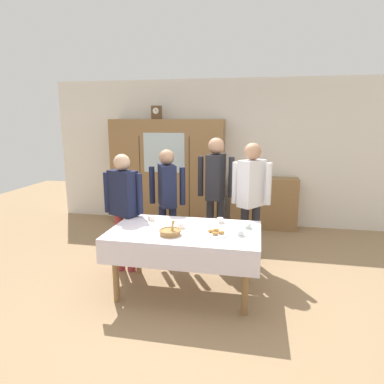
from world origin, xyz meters
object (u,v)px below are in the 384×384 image
Objects in this scene: mantel_clock at (157,112)px; tea_cup_mid_left at (248,226)px; dining_table at (184,239)px; spoon_mid_right at (247,242)px; person_behind_table_right at (216,185)px; person_by_cabinet at (124,202)px; tea_cup_near_left at (220,221)px; tea_cup_center at (181,226)px; pastry_plate at (216,233)px; person_near_right_end at (167,194)px; tea_cup_back_edge at (240,233)px; person_behind_table_left at (251,192)px; bookshelf_low at (264,203)px; spoon_near_left at (142,234)px; wall_cabinet at (168,173)px; bread_basket at (170,232)px; tea_cup_near_right at (151,218)px; book_stack at (265,176)px.

mantel_clock reaches higher than tea_cup_mid_left.
dining_table is 14.16× the size of spoon_mid_right.
person_by_cabinet is (-1.09, -0.79, -0.12)m from person_behind_table_right.
tea_cup_center is (-0.42, -0.29, -0.00)m from tea_cup_near_left.
tea_cup_near_left is at bearing 90.24° from pastry_plate.
spoon_mid_right is 1.66m from person_near_right_end.
tea_cup_back_edge is 0.69m from tea_cup_center.
tea_cup_mid_left is at bearing -7.51° from person_by_cabinet.
person_behind_table_right is at bearing 101.18° from tea_cup_near_left.
spoon_mid_right is at bearing -17.59° from dining_table.
person_near_right_end reaches higher than tea_cup_mid_left.
bookshelf_low is at bearing 83.13° from person_behind_table_left.
pastry_plate is at bearing -61.19° from mantel_clock.
tea_cup_mid_left is at bearing 91.71° from spoon_mid_right.
spoon_near_left is 0.08× the size of person_by_cabinet.
dining_table is at bearing -50.73° from tea_cup_center.
pastry_plate is at bearing 153.59° from spoon_mid_right.
spoon_mid_right is (0.70, -0.22, 0.11)m from dining_table.
tea_cup_near_left is 0.97m from spoon_near_left.
tea_cup_center is at bearing -145.50° from tea_cup_near_left.
wall_cabinet is 2.85m from spoon_near_left.
tea_cup_mid_left is 0.78m from person_behind_table_left.
person_near_right_end is at bearing 147.58° from tea_cup_mid_left.
tea_cup_near_left is (-0.54, -2.28, 0.32)m from bookshelf_low.
person_near_right_end reaches higher than person_by_cabinet.
wall_cabinet reaches higher than person_behind_table_left.
bread_basket reaches higher than pastry_plate.
tea_cup_near_right reaches higher than dining_table.
pastry_plate is 0.80m from spoon_near_left.
bread_basket is (0.37, -0.46, 0.01)m from tea_cup_near_right.
pastry_plate is (0.48, 0.12, -0.02)m from bread_basket.
tea_cup_near_left is at bearing 47.99° from bread_basket.
mantel_clock is at bearing 103.47° from spoon_near_left.
tea_cup_near_left is 0.91m from person_behind_table_right.
person_behind_table_left is (-0.20, -1.67, 0.05)m from book_stack.
spoon_near_left is at bearing -153.37° from dining_table.
spoon_near_left is 0.07× the size of person_behind_table_left.
tea_cup_near_right is at bearing 176.86° from tea_cup_mid_left.
tea_cup_center is at bearing -168.83° from tea_cup_mid_left.
tea_cup_near_left is at bearing -78.82° from person_behind_table_right.
tea_cup_near_right is at bearing -75.26° from mantel_clock.
tea_cup_mid_left is at bearing -63.30° from person_behind_table_right.
person_behind_table_left is 0.57m from person_behind_table_right.
person_near_right_end reaches higher than tea_cup_center.
spoon_near_left is (-0.78, -0.57, -0.02)m from tea_cup_near_left.
spoon_near_left is at bearing -168.60° from pastry_plate.
book_stack reaches higher than spoon_near_left.
tea_cup_near_right is 1.00× the size of tea_cup_center.
dining_table is at bearing 26.63° from spoon_near_left.
wall_cabinet reaches higher than person_by_cabinet.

